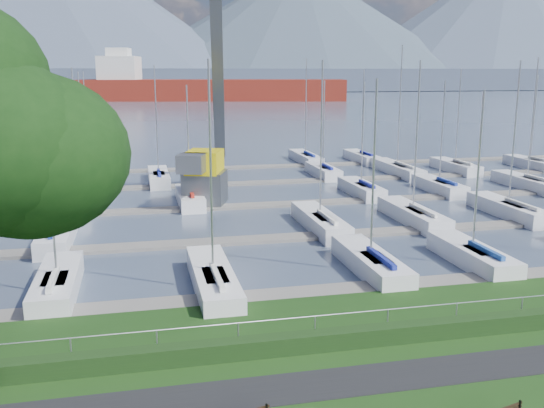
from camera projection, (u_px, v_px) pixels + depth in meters
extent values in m
cube|color=black|center=(367.00, 379.00, 20.86)|extent=(160.00, 2.00, 0.04)
cube|color=#475369|center=(151.00, 96.00, 271.61)|extent=(800.00, 540.00, 0.20)
cube|color=#1A3413|center=(343.00, 338.00, 23.26)|extent=(80.00, 0.70, 0.70)
cylinder|color=#92949A|center=(340.00, 314.00, 23.46)|extent=(80.00, 0.04, 0.04)
cube|color=#414B5F|center=(147.00, 80.00, 336.96)|extent=(900.00, 80.00, 12.00)
cone|color=#3E4B5A|center=(300.00, 25.00, 428.97)|extent=(300.00, 300.00, 85.00)
cone|color=#49556A|center=(507.00, 20.00, 473.32)|extent=(320.00, 320.00, 100.00)
cube|color=slate|center=(299.00, 294.00, 29.49)|extent=(90.00, 1.60, 0.25)
cube|color=slate|center=(258.00, 240.00, 39.02)|extent=(90.00, 1.60, 0.25)
cube|color=slate|center=(234.00, 207.00, 48.55)|extent=(90.00, 1.60, 0.25)
cube|color=slate|center=(217.00, 185.00, 58.08)|extent=(90.00, 1.60, 0.25)
cube|color=#65625E|center=(205.00, 169.00, 67.61)|extent=(90.00, 1.60, 0.25)
cube|color=black|center=(520.00, 406.00, 18.00)|extent=(0.06, 0.06, 0.40)
sphere|color=black|center=(31.00, 155.00, 12.00)|extent=(3.90, 3.90, 3.90)
cube|color=#505357|center=(205.00, 187.00, 49.13)|extent=(4.06, 4.06, 2.60)
cube|color=yellow|center=(204.00, 162.00, 48.68)|extent=(3.56, 4.06, 1.80)
cube|color=#505257|center=(217.00, 49.00, 51.43)|extent=(2.71, 11.24, 19.89)
cube|color=slate|center=(192.00, 163.00, 46.47)|extent=(2.60, 2.73, 1.40)
cube|color=maroon|center=(213.00, 93.00, 228.83)|extent=(100.77, 37.89, 10.00)
cube|color=silver|center=(120.00, 73.00, 226.71)|extent=(16.57, 16.57, 12.00)
cube|color=silver|center=(119.00, 54.00, 225.22)|extent=(9.47, 9.47, 4.00)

